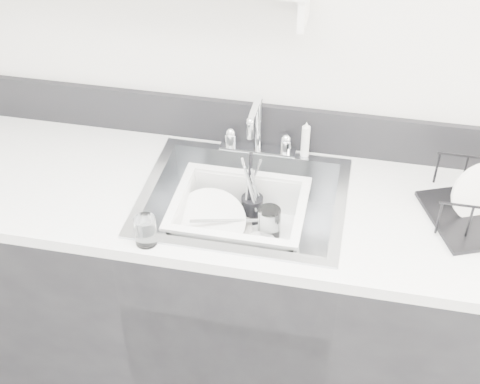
# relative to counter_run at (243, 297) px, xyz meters

# --- Properties ---
(room_shell) EXTENTS (3.50, 3.00, 2.60)m
(room_shell) POSITION_rel_counter_run_xyz_m (0.00, -0.80, 1.22)
(room_shell) COLOR silver
(room_shell) RESTS_ON ground
(counter_run) EXTENTS (3.20, 0.62, 0.92)m
(counter_run) POSITION_rel_counter_run_xyz_m (0.00, 0.00, 0.00)
(counter_run) COLOR black
(counter_run) RESTS_ON ground
(backsplash) EXTENTS (3.20, 0.02, 0.16)m
(backsplash) POSITION_rel_counter_run_xyz_m (0.00, 0.30, 0.54)
(backsplash) COLOR black
(backsplash) RESTS_ON counter_run
(sink) EXTENTS (0.64, 0.52, 0.20)m
(sink) POSITION_rel_counter_run_xyz_m (0.00, 0.00, 0.37)
(sink) COLOR silver
(sink) RESTS_ON counter_run
(faucet) EXTENTS (0.26, 0.18, 0.23)m
(faucet) POSITION_rel_counter_run_xyz_m (0.00, 0.25, 0.52)
(faucet) COLOR silver
(faucet) RESTS_ON counter_run
(side_sprayer) EXTENTS (0.03, 0.03, 0.14)m
(side_sprayer) POSITION_rel_counter_run_xyz_m (0.16, 0.25, 0.53)
(side_sprayer) COLOR white
(side_sprayer) RESTS_ON counter_run
(wash_tub) EXTENTS (0.47, 0.41, 0.16)m
(wash_tub) POSITION_rel_counter_run_xyz_m (-0.01, -0.02, 0.37)
(wash_tub) COLOR white
(wash_tub) RESTS_ON sink
(plate_stack) EXTENTS (0.28, 0.27, 0.11)m
(plate_stack) POSITION_rel_counter_run_xyz_m (-0.10, -0.02, 0.34)
(plate_stack) COLOR white
(plate_stack) RESTS_ON wash_tub
(utensil_cup) EXTENTS (0.07, 0.07, 0.24)m
(utensil_cup) POSITION_rel_counter_run_xyz_m (0.01, 0.08, 0.36)
(utensil_cup) COLOR black
(utensil_cup) RESTS_ON wash_tub
(ladle) EXTENTS (0.20, 0.27, 0.07)m
(ladle) POSITION_rel_counter_run_xyz_m (-0.07, 0.01, 0.34)
(ladle) COLOR silver
(ladle) RESTS_ON wash_tub
(tumbler_in_tub) EXTENTS (0.08, 0.08, 0.11)m
(tumbler_in_tub) POSITION_rel_counter_run_xyz_m (0.08, 0.01, 0.36)
(tumbler_in_tub) COLOR white
(tumbler_in_tub) RESTS_ON wash_tub
(tumbler_counter) EXTENTS (0.07, 0.07, 0.09)m
(tumbler_counter) POSITION_rel_counter_run_xyz_m (-0.23, -0.26, 0.50)
(tumbler_counter) COLOR white
(tumbler_counter) RESTS_ON counter_run
(bowl_small) EXTENTS (0.12, 0.12, 0.03)m
(bowl_small) POSITION_rel_counter_run_xyz_m (0.07, -0.07, 0.32)
(bowl_small) COLOR white
(bowl_small) RESTS_ON wash_tub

